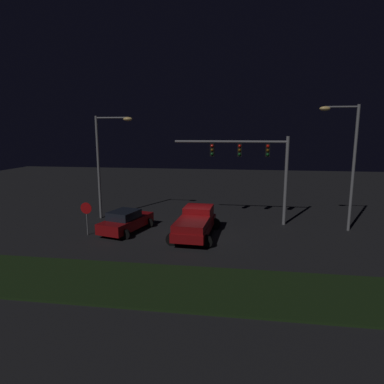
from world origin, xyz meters
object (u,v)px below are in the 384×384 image
object	(u,v)px
pickup_truck	(196,221)
street_lamp_left	(105,154)
stop_sign	(86,212)
street_lamp_right	(347,154)
traffic_signal_gantry	(253,158)
car_sedan	(126,221)

from	to	relation	value
pickup_truck	street_lamp_left	bearing A→B (deg)	67.96
street_lamp_left	stop_sign	size ratio (longest dim) A/B	3.59
street_lamp_right	street_lamp_left	bearing A→B (deg)	177.44
traffic_signal_gantry	stop_sign	bearing A→B (deg)	-157.36
traffic_signal_gantry	street_lamp_right	size ratio (longest dim) A/B	0.97
pickup_truck	stop_sign	world-z (taller)	stop_sign
pickup_truck	street_lamp_right	distance (m)	11.19
pickup_truck	stop_sign	size ratio (longest dim) A/B	2.47
car_sedan	street_lamp_left	size ratio (longest dim) A/B	0.59
street_lamp_left	street_lamp_right	size ratio (longest dim) A/B	0.93
traffic_signal_gantry	street_lamp_left	distance (m)	11.24
street_lamp_left	traffic_signal_gantry	bearing A→B (deg)	0.57
car_sedan	street_lamp_right	xyz separation A→B (m)	(14.82, 2.48, 4.62)
stop_sign	pickup_truck	bearing A→B (deg)	6.69
traffic_signal_gantry	stop_sign	distance (m)	12.24
traffic_signal_gantry	street_lamp_right	xyz separation A→B (m)	(6.23, -0.89, 0.46)
street_lamp_left	stop_sign	world-z (taller)	street_lamp_left
car_sedan	pickup_truck	bearing A→B (deg)	-78.78
pickup_truck	car_sedan	distance (m)	4.92
street_lamp_right	stop_sign	size ratio (longest dim) A/B	3.85
stop_sign	street_lamp_left	bearing A→B (deg)	94.76
street_lamp_right	stop_sign	xyz separation A→B (m)	(-17.10, -3.64, -3.80)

